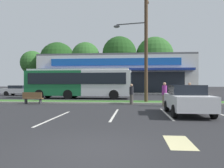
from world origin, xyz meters
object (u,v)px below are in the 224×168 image
Objects in this scene: car_1 at (19,90)px; city_bus at (79,83)px; car_0 at (187,99)px; pedestrian_mid at (164,94)px; pedestrian_near_bench at (131,94)px; utility_pole at (144,43)px; bus_stop_bench at (33,98)px; pedestrian_by_pole at (190,94)px.

city_bus is at bearing -29.02° from car_1.
pedestrian_mid is (-0.62, 4.31, 0.08)m from car_0.
car_0 is at bearing 7.76° from pedestrian_near_bench.
car_0 reaches higher than car_1.
utility_pole is at bearing 145.05° from pedestrian_mid.
bus_stop_bench is 14.60m from car_1.
car_0 is 25.59m from car_1.
utility_pole is 10.27m from bus_stop_bench.
pedestrian_by_pole is at bearing -31.06° from car_1.
city_bus reaches higher than bus_stop_bench.
car_1 is at bearing 147.80° from utility_pole.
car_1 is 2.85× the size of pedestrian_near_bench.
bus_stop_bench is at bearing -58.29° from car_1.
bus_stop_bench is 12.36m from pedestrian_by_pole.
city_bus reaches higher than car_0.
pedestrian_by_pole reaches higher than bus_stop_bench.
utility_pole is 5.22m from pedestrian_mid.
pedestrian_near_bench is at bearing -47.52° from city_bus.
bus_stop_bench is 12.08m from car_0.
utility_pole reaches higher than pedestrian_mid.
city_bus is 7.13× the size of pedestrian_near_bench.
pedestrian_near_bench is at bearing -65.47° from pedestrian_by_pole.
pedestrian_near_bench is 2.69m from pedestrian_mid.
pedestrian_by_pole is (12.35, 0.36, 0.36)m from bus_stop_bench.
city_bus is at bearing 143.69° from utility_pole.
pedestrian_mid is at bearing -36.44° from car_1.
car_0 is (8.87, -12.19, -0.97)m from city_bus.
car_1 is at bearing -58.29° from bus_stop_bench.
pedestrian_mid is at bearing 175.29° from bus_stop_bench.
bus_stop_bench is 10.34m from pedestrian_mid.
pedestrian_mid is (-2.05, -1.21, 0.01)m from pedestrian_by_pole.
car_0 is 2.62× the size of pedestrian_near_bench.
car_0 is at bearing 10.07° from pedestrian_by_pole.
car_0 is at bearing -52.12° from pedestrian_mid.
bus_stop_bench is 0.38× the size of car_0.
bus_stop_bench is at bearing -63.68° from pedestrian_by_pole.
car_1 is 22.34m from pedestrian_mid.
pedestrian_mid is (2.39, -1.22, 0.06)m from pedestrian_near_bench.
pedestrian_by_pole is at bearing 165.43° from car_0.
car_1 is (-7.67, 12.42, 0.23)m from bus_stop_bench.
car_0 is at bearing 154.69° from bus_stop_bench.
city_bus is 11.17m from car_1.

